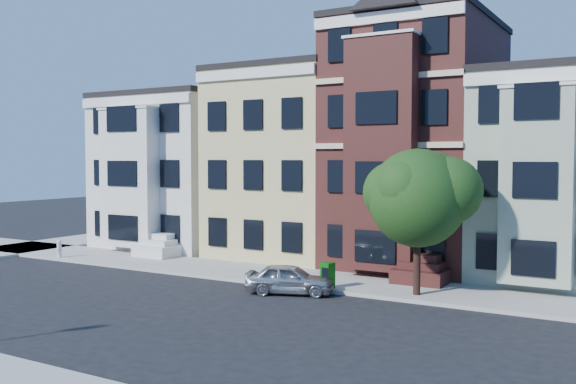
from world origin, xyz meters
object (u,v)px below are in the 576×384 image
Objects in this scene: parked_car at (290,279)px; newspaper_box at (328,275)px; street_tree at (418,205)px; fire_hydrant at (59,250)px.

parked_car is 3.37× the size of newspaper_box.
street_tree is 4.67m from newspaper_box.
newspaper_box is 16.05m from fire_hydrant.
fire_hydrant is (-16.05, 0.00, -0.16)m from newspaper_box.
parked_car is at bearing -119.05° from newspaper_box.
newspaper_box is at bearing 0.00° from fire_hydrant.
parked_car reaches higher than fire_hydrant.
newspaper_box is 1.42× the size of fire_hydrant.
street_tree is 6.65× the size of newspaper_box.
parked_car is 1.61m from newspaper_box.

